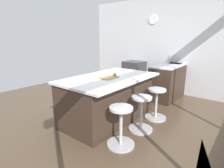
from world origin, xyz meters
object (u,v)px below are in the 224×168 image
object	(u,v)px
stool_near_camera	(121,128)
stool_by_window	(156,105)
stool_middle	(141,114)
apple_green	(115,74)
kitchen_island	(108,98)
cutting_board	(109,78)
oven_range	(134,75)

from	to	relation	value
stool_near_camera	stool_by_window	bearing A→B (deg)	180.00
stool_middle	apple_green	bearing A→B (deg)	-93.57
kitchen_island	cutting_board	world-z (taller)	cutting_board
oven_range	cutting_board	size ratio (longest dim) A/B	2.49
kitchen_island	stool_middle	world-z (taller)	kitchen_island
oven_range	stool_by_window	bearing A→B (deg)	42.90
kitchen_island	apple_green	distance (m)	0.52
stool_middle	stool_near_camera	bearing A→B (deg)	0.00
oven_range	stool_middle	world-z (taller)	oven_range
oven_range	stool_by_window	xyz separation A→B (m)	(1.71, 1.59, -0.15)
kitchen_island	stool_by_window	size ratio (longest dim) A/B	3.09
stool_near_camera	cutting_board	size ratio (longest dim) A/B	1.78
oven_range	stool_near_camera	distance (m)	3.37
stool_middle	stool_near_camera	size ratio (longest dim) A/B	1.00
stool_near_camera	apple_green	bearing A→B (deg)	-136.47
stool_by_window	stool_near_camera	size ratio (longest dim) A/B	1.00
stool_by_window	oven_range	bearing A→B (deg)	-137.10
kitchen_island	stool_by_window	bearing A→B (deg)	129.23
cutting_board	apple_green	world-z (taller)	apple_green
kitchen_island	stool_near_camera	world-z (taller)	kitchen_island
oven_range	stool_by_window	distance (m)	2.34
stool_by_window	stool_near_camera	xyz separation A→B (m)	(1.25, 0.00, 0.00)
oven_range	kitchen_island	bearing A→B (deg)	19.44
oven_range	apple_green	world-z (taller)	apple_green
oven_range	stool_near_camera	world-z (taller)	oven_range
stool_middle	cutting_board	world-z (taller)	cutting_board
stool_middle	apple_green	distance (m)	0.91
kitchen_island	apple_green	bearing A→B (deg)	106.34
stool_by_window	apple_green	size ratio (longest dim) A/B	9.08
oven_range	stool_by_window	size ratio (longest dim) A/B	1.40
stool_by_window	cutting_board	size ratio (longest dim) A/B	1.78
oven_range	cutting_board	world-z (taller)	cutting_board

